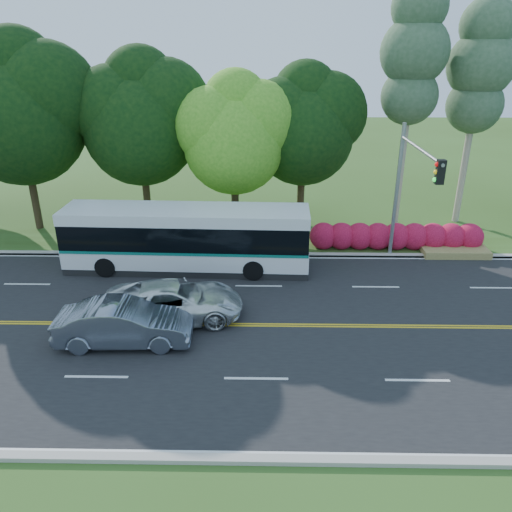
{
  "coord_description": "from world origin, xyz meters",
  "views": [
    {
      "loc": [
        -0.26,
        -17.47,
        10.65
      ],
      "look_at": [
        -0.6,
        2.0,
        2.21
      ],
      "focal_mm": 35.0,
      "sensor_mm": 36.0,
      "label": 1
    }
  ],
  "objects_px": {
    "traffic_signal": "(409,180)",
    "sedan": "(124,324)",
    "transit_bus": "(187,239)",
    "suv": "(174,301)"
  },
  "relations": [
    {
      "from": "traffic_signal",
      "to": "sedan",
      "type": "xyz_separation_m",
      "value": [
        -12.01,
        -6.77,
        -3.82
      ]
    },
    {
      "from": "traffic_signal",
      "to": "transit_bus",
      "type": "xyz_separation_m",
      "value": [
        -10.61,
        0.08,
        -3.09
      ]
    },
    {
      "from": "transit_bus",
      "to": "suv",
      "type": "relative_size",
      "value": 2.13
    },
    {
      "from": "transit_bus",
      "to": "suv",
      "type": "bearing_deg",
      "value": -86.25
    },
    {
      "from": "sedan",
      "to": "suv",
      "type": "distance_m",
      "value": 2.44
    },
    {
      "from": "transit_bus",
      "to": "suv",
      "type": "height_order",
      "value": "transit_bus"
    },
    {
      "from": "transit_bus",
      "to": "suv",
      "type": "distance_m",
      "value": 5.04
    },
    {
      "from": "transit_bus",
      "to": "sedan",
      "type": "relative_size",
      "value": 2.38
    },
    {
      "from": "traffic_signal",
      "to": "suv",
      "type": "distance_m",
      "value": 12.16
    },
    {
      "from": "traffic_signal",
      "to": "transit_bus",
      "type": "relative_size",
      "value": 0.58
    }
  ]
}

